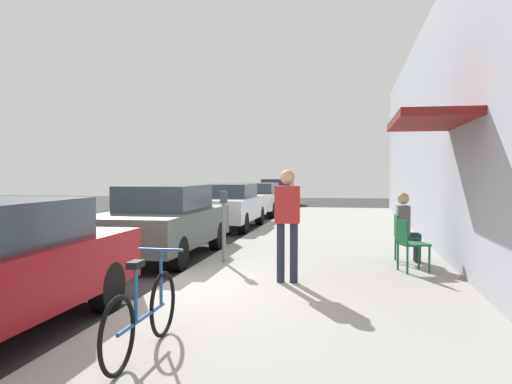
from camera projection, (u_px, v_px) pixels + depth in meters
The scene contains 13 objects.
ground_plane at pixel (158, 295), 7.66m from camera, with size 60.00×60.00×0.00m, color #2D2D30.
sidewalk_slab at pixel (322, 271), 9.22m from camera, with size 4.50×32.00×0.12m, color #9E9B93.
building_facade at pixel (468, 115), 8.69m from camera, with size 1.40×32.00×5.46m.
parked_car_1 at pixel (163, 221), 10.96m from camera, with size 1.80×4.40×1.51m.
parked_car_2 at pixel (228, 205), 16.68m from camera, with size 1.80×4.40×1.42m.
parked_car_3 at pixel (257, 198), 21.92m from camera, with size 1.80×4.40×1.35m.
parked_car_4 at pixel (278, 192), 27.96m from camera, with size 1.80×4.40×1.44m.
parking_meter at pixel (224, 221), 9.68m from camera, with size 0.12×0.10×1.32m.
bicycle_0 at pixel (143, 315), 4.80m from camera, with size 0.46×1.71×0.90m.
cafe_chair_0 at pixel (409, 242), 8.78m from camera, with size 0.56×0.56×0.87m.
cafe_chair_1 at pixel (403, 235), 9.78m from camera, with size 0.45×0.45×0.87m.
seated_patron_1 at pixel (406, 225), 9.76m from camera, with size 0.43×0.37×1.29m.
pedestrian_standing at pixel (287, 216), 7.91m from camera, with size 0.36×0.22×1.70m.
Camera 1 is at (2.75, -7.22, 1.78)m, focal length 36.98 mm.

